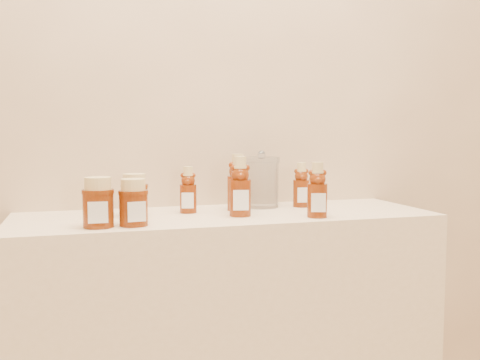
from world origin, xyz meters
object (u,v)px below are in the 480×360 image
object	(u,v)px
bear_bottle_back_left	(188,187)
bear_bottle_front_left	(240,182)
glass_canister	(261,180)
honey_jar_left	(98,202)

from	to	relation	value
bear_bottle_back_left	bear_bottle_front_left	xyz separation A→B (m)	(0.13, -0.10, 0.02)
bear_bottle_back_left	bear_bottle_front_left	size ratio (longest dim) A/B	0.81
bear_bottle_back_left	glass_canister	xyz separation A→B (m)	(0.24, 0.05, 0.01)
bear_bottle_back_left	honey_jar_left	distance (m)	0.31
glass_canister	bear_bottle_back_left	bearing A→B (deg)	-168.49
honey_jar_left	glass_canister	size ratio (longest dim) A/B	0.72
bear_bottle_front_left	glass_canister	xyz separation A→B (m)	(0.12, 0.15, -0.01)
honey_jar_left	glass_canister	distance (m)	0.55
honey_jar_left	bear_bottle_front_left	bearing A→B (deg)	13.48
bear_bottle_front_left	glass_canister	distance (m)	0.19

